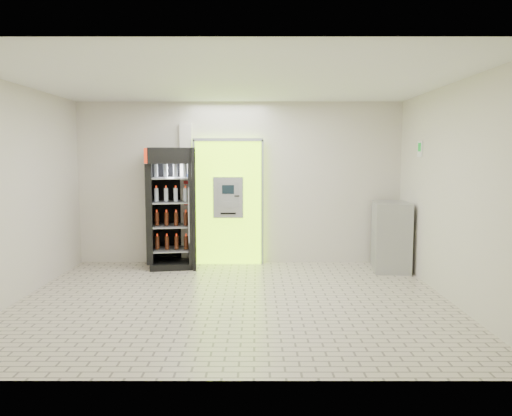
{
  "coord_description": "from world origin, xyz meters",
  "views": [
    {
      "loc": [
        0.32,
        -6.78,
        2.01
      ],
      "look_at": [
        0.31,
        1.2,
        1.17
      ],
      "focal_mm": 35.0,
      "sensor_mm": 36.0,
      "label": 1
    }
  ],
  "objects": [
    {
      "name": "exit_sign",
      "position": [
        2.99,
        1.4,
        2.12
      ],
      "size": [
        0.02,
        0.22,
        0.26
      ],
      "color": "white",
      "rests_on": "room_shell"
    },
    {
      "name": "beverage_cooler",
      "position": [
        -1.2,
        2.14,
        1.03
      ],
      "size": [
        0.92,
        0.86,
        2.15
      ],
      "rotation": [
        0.0,
        0.0,
        0.17
      ],
      "color": "black",
      "rests_on": "ground"
    },
    {
      "name": "pillar",
      "position": [
        -0.98,
        2.45,
        1.3
      ],
      "size": [
        0.22,
        0.11,
        2.6
      ],
      "color": "silver",
      "rests_on": "ground"
    },
    {
      "name": "steel_cabinet",
      "position": [
        2.69,
        1.9,
        0.6
      ],
      "size": [
        0.72,
        0.97,
        1.2
      ],
      "rotation": [
        0.0,
        0.0,
        -0.13
      ],
      "color": "#999BA0",
      "rests_on": "ground"
    },
    {
      "name": "atm_assembly",
      "position": [
        -0.2,
        2.41,
        1.17
      ],
      "size": [
        1.3,
        0.24,
        2.33
      ],
      "color": "#9BED0D",
      "rests_on": "ground"
    },
    {
      "name": "room_shell",
      "position": [
        0.0,
        0.0,
        1.84
      ],
      "size": [
        6.0,
        6.0,
        6.0
      ],
      "color": "beige",
      "rests_on": "ground"
    },
    {
      "name": "ground",
      "position": [
        0.0,
        0.0,
        0.0
      ],
      "size": [
        6.0,
        6.0,
        0.0
      ],
      "primitive_type": "plane",
      "color": "#BFB29E",
      "rests_on": "ground"
    }
  ]
}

